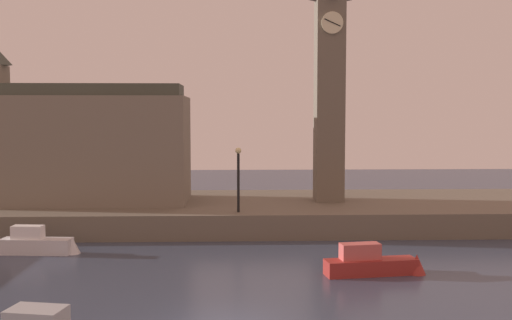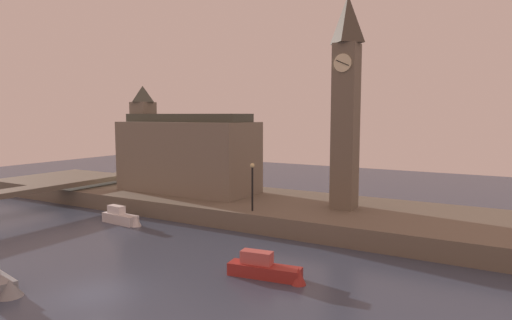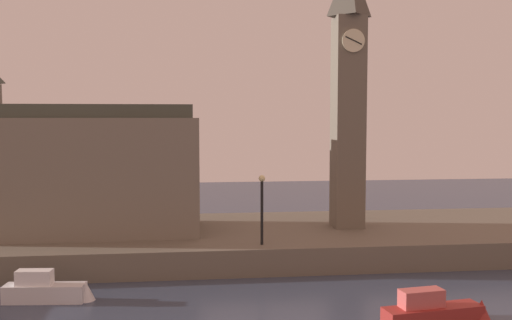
{
  "view_description": "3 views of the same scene",
  "coord_description": "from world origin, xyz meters",
  "px_view_note": "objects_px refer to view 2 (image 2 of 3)",
  "views": [
    {
      "loc": [
        0.22,
        -20.7,
        7.27
      ],
      "look_at": [
        1.55,
        16.65,
        4.51
      ],
      "focal_mm": 42.84,
      "sensor_mm": 36.0,
      "label": 1
    },
    {
      "loc": [
        18.1,
        -14.69,
        9.18
      ],
      "look_at": [
        1.02,
        14.88,
        5.66
      ],
      "focal_mm": 30.93,
      "sensor_mm": 36.0,
      "label": 2
    },
    {
      "loc": [
        -3.48,
        -15.45,
        8.42
      ],
      "look_at": [
        0.44,
        17.88,
        5.99
      ],
      "focal_mm": 39.98,
      "sensor_mm": 36.0,
      "label": 3
    }
  ],
  "objects_px": {
    "clock_tower": "(346,100)",
    "boat_ferry_white": "(122,218)",
    "parliament_hall": "(185,153)",
    "boat_dinghy_red": "(269,270)",
    "streetlamp": "(252,181)"
  },
  "relations": [
    {
      "from": "streetlamp",
      "to": "boat_ferry_white",
      "type": "height_order",
      "value": "streetlamp"
    },
    {
      "from": "boat_dinghy_red",
      "to": "boat_ferry_white",
      "type": "bearing_deg",
      "value": 164.07
    },
    {
      "from": "parliament_hall",
      "to": "streetlamp",
      "type": "distance_m",
      "value": 11.8
    },
    {
      "from": "clock_tower",
      "to": "boat_ferry_white",
      "type": "relative_size",
      "value": 4.09
    },
    {
      "from": "clock_tower",
      "to": "boat_dinghy_red",
      "type": "distance_m",
      "value": 16.55
    },
    {
      "from": "parliament_hall",
      "to": "boat_dinghy_red",
      "type": "bearing_deg",
      "value": -38.61
    },
    {
      "from": "clock_tower",
      "to": "boat_ferry_white",
      "type": "distance_m",
      "value": 20.98
    },
    {
      "from": "streetlamp",
      "to": "parliament_hall",
      "type": "bearing_deg",
      "value": 156.05
    },
    {
      "from": "clock_tower",
      "to": "streetlamp",
      "type": "bearing_deg",
      "value": -143.46
    },
    {
      "from": "parliament_hall",
      "to": "streetlamp",
      "type": "xyz_separation_m",
      "value": [
        10.71,
        -4.76,
        -1.44
      ]
    },
    {
      "from": "streetlamp",
      "to": "boat_dinghy_red",
      "type": "xyz_separation_m",
      "value": [
        6.28,
        -8.81,
        -3.4
      ]
    },
    {
      "from": "streetlamp",
      "to": "boat_dinghy_red",
      "type": "bearing_deg",
      "value": -54.52
    },
    {
      "from": "boat_ferry_white",
      "to": "parliament_hall",
      "type": "bearing_deg",
      "value": 92.09
    },
    {
      "from": "clock_tower",
      "to": "boat_dinghy_red",
      "type": "xyz_separation_m",
      "value": [
        0.2,
        -13.31,
        -9.84
      ]
    },
    {
      "from": "clock_tower",
      "to": "parliament_hall",
      "type": "relative_size",
      "value": 1.22
    }
  ]
}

